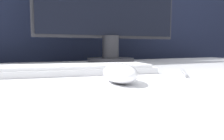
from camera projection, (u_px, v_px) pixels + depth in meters
name	position (u px, v px, depth m)	size (l,w,h in m)	color
partition_panel	(54.00, 63.00, 1.17)	(5.00, 0.03, 1.49)	black
computer_mouse_near	(120.00, 73.00, 0.43)	(0.08, 0.13, 0.04)	white
keyboard	(69.00, 70.00, 0.57)	(0.47, 0.19, 0.02)	silver
monitor	(110.00, 7.00, 0.96)	(0.67, 0.21, 0.46)	#28282D
pen	(184.00, 73.00, 0.56)	(0.09, 0.11, 0.01)	#99999E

